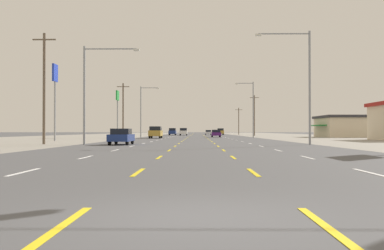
# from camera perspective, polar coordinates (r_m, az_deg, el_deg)

# --- Properties ---
(ground_plane) EXTENTS (572.00, 572.00, 0.00)m
(ground_plane) POSITION_cam_1_polar(r_m,az_deg,el_deg) (72.45, 0.63, -1.74)
(ground_plane) COLOR #4C4C4F
(lot_apron_left) EXTENTS (28.00, 440.00, 0.01)m
(lot_apron_left) POSITION_cam_1_polar(r_m,az_deg,el_deg) (76.58, -18.23, -1.65)
(lot_apron_left) COLOR gray
(lot_apron_left) RESTS_ON ground
(lot_apron_right) EXTENTS (28.00, 440.00, 0.01)m
(lot_apron_right) POSITION_cam_1_polar(r_m,az_deg,el_deg) (76.55, 19.51, -1.64)
(lot_apron_right) COLOR gray
(lot_apron_right) RESTS_ON ground
(lane_markings) EXTENTS (10.64, 227.60, 0.01)m
(lane_markings) POSITION_cam_1_polar(r_m,az_deg,el_deg) (110.95, 0.65, -1.39)
(lane_markings) COLOR white
(lane_markings) RESTS_ON ground
(signal_span_wire) EXTENTS (26.77, 0.53, 8.81)m
(signal_span_wire) POSITION_cam_1_polar(r_m,az_deg,el_deg) (15.50, 0.24, 14.50)
(signal_span_wire) COLOR brown
(signal_span_wire) RESTS_ON ground
(sedan_far_left_nearest) EXTENTS (1.80, 4.50, 1.46)m
(sedan_far_left_nearest) POSITION_cam_1_polar(r_m,az_deg,el_deg) (40.60, -9.08, -1.45)
(sedan_far_left_nearest) COLOR navy
(sedan_far_left_nearest) RESTS_ON ground
(suv_far_left_near) EXTENTS (1.98, 4.90, 1.98)m
(suv_far_left_near) POSITION_cam_1_polar(r_m,az_deg,el_deg) (74.24, -4.71, -0.92)
(suv_far_left_near) COLOR #B28C33
(suv_far_left_near) RESTS_ON ground
(sedan_inner_right_mid) EXTENTS (1.80, 4.50, 1.46)m
(sedan_inner_right_mid) POSITION_cam_1_polar(r_m,az_deg,el_deg) (86.58, 3.11, -1.08)
(sedan_inner_right_mid) COLOR #4C196B
(sedan_inner_right_mid) RESTS_ON ground
(suv_inner_left_midfar) EXTENTS (1.98, 4.90, 1.98)m
(suv_inner_left_midfar) POSITION_cam_1_polar(r_m,az_deg,el_deg) (118.14, -1.11, -0.85)
(suv_inner_left_midfar) COLOR white
(suv_inner_left_midfar) RESTS_ON ground
(suv_far_left_far) EXTENTS (1.98, 4.90, 1.98)m
(suv_far_left_far) POSITION_cam_1_polar(r_m,az_deg,el_deg) (123.55, -2.53, -0.85)
(suv_far_left_far) COLOR navy
(suv_far_left_far) RESTS_ON ground
(sedan_inner_right_farther) EXTENTS (1.80, 4.50, 1.46)m
(sedan_inner_right_farther) POSITION_cam_1_polar(r_m,az_deg,el_deg) (132.98, 2.11, -0.96)
(sedan_inner_right_farther) COLOR silver
(sedan_inner_right_farther) RESTS_ON ground
(suv_far_right_farthest) EXTENTS (1.98, 4.90, 1.98)m
(suv_far_right_farthest) POSITION_cam_1_polar(r_m,az_deg,el_deg) (136.30, 3.67, -0.84)
(suv_far_right_farthest) COLOR #B28C33
(suv_far_right_farthest) RESTS_ON ground
(storefront_right_row_2) EXTENTS (13.75, 11.80, 4.21)m
(storefront_right_row_2) POSITION_cam_1_polar(r_m,az_deg,el_deg) (92.18, 19.91, -0.16)
(storefront_right_row_2) COLOR beige
(storefront_right_row_2) RESTS_ON ground
(pole_sign_left_row_1) EXTENTS (0.24, 1.62, 9.53)m
(pole_sign_left_row_1) POSITION_cam_1_polar(r_m,az_deg,el_deg) (57.69, -17.24, 5.03)
(pole_sign_left_row_1) COLOR gray
(pole_sign_left_row_1) RESTS_ON ground
(pole_sign_left_row_2) EXTENTS (0.24, 2.01, 8.52)m
(pole_sign_left_row_2) POSITION_cam_1_polar(r_m,az_deg,el_deg) (81.18, -9.58, 2.93)
(pole_sign_left_row_2) COLOR gray
(pole_sign_left_row_2) RESTS_ON ground
(streetlight_left_row_0) EXTENTS (5.09, 0.26, 8.91)m
(streetlight_left_row_0) POSITION_cam_1_polar(r_m,az_deg,el_deg) (41.05, -12.88, 4.94)
(streetlight_left_row_0) COLOR gray
(streetlight_left_row_0) RESTS_ON ground
(streetlight_right_row_0) EXTENTS (4.96, 0.26, 10.24)m
(streetlight_right_row_0) POSITION_cam_1_polar(r_m,az_deg,el_deg) (41.12, 14.20, 5.89)
(streetlight_right_row_0) COLOR gray
(streetlight_right_row_0) RESTS_ON ground
(streetlight_left_row_1) EXTENTS (3.45, 0.26, 9.27)m
(streetlight_left_row_1) POSITION_cam_1_polar(r_m,az_deg,el_deg) (80.42, -6.38, 2.15)
(streetlight_left_row_1) COLOR gray
(streetlight_left_row_1) RESTS_ON ground
(streetlight_right_row_1) EXTENTS (3.41, 0.26, 10.08)m
(streetlight_right_row_1) POSITION_cam_1_polar(r_m,az_deg,el_deg) (80.44, 7.68, 2.45)
(streetlight_right_row_1) COLOR gray
(streetlight_right_row_1) RESTS_ON ground
(utility_pole_left_row_0) EXTENTS (2.20, 0.26, 10.43)m
(utility_pole_left_row_0) POSITION_cam_1_polar(r_m,az_deg,el_deg) (43.86, -18.51, 4.72)
(utility_pole_left_row_0) COLOR brown
(utility_pole_left_row_0) RESTS_ON ground
(utility_pole_left_row_1) EXTENTS (2.20, 0.26, 9.57)m
(utility_pole_left_row_1) POSITION_cam_1_polar(r_m,az_deg,el_deg) (78.26, -8.87, 1.99)
(utility_pole_left_row_1) COLOR brown
(utility_pole_left_row_1) RESTS_ON ground
(utility_pole_right_row_2) EXTENTS (2.20, 0.26, 10.00)m
(utility_pole_right_row_2) POSITION_cam_1_polar(r_m,az_deg,el_deg) (109.67, 8.03, 1.32)
(utility_pole_right_row_2) COLOR brown
(utility_pole_right_row_2) RESTS_ON ground
(utility_pole_right_row_3) EXTENTS (2.20, 0.26, 8.49)m
(utility_pole_right_row_3) POSITION_cam_1_polar(r_m,az_deg,el_deg) (140.35, 6.04, 0.56)
(utility_pole_right_row_3) COLOR brown
(utility_pole_right_row_3) RESTS_ON ground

